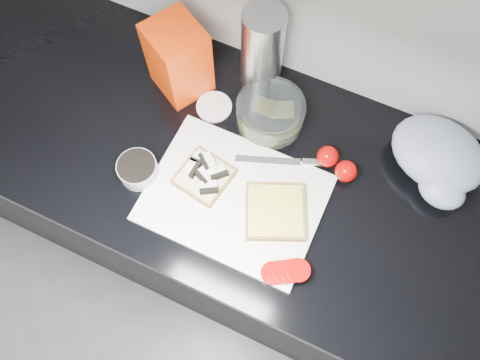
% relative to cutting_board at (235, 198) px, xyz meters
% --- Properties ---
extents(base_cabinet, '(3.50, 0.60, 0.86)m').
position_rel_cutting_board_xyz_m(base_cabinet, '(0.03, 0.10, -0.48)').
color(base_cabinet, black).
rests_on(base_cabinet, ground).
extents(countertop, '(3.50, 0.64, 0.04)m').
position_rel_cutting_board_xyz_m(countertop, '(0.03, 0.10, -0.03)').
color(countertop, black).
rests_on(countertop, base_cabinet).
extents(cutting_board, '(0.40, 0.30, 0.01)m').
position_rel_cutting_board_xyz_m(cutting_board, '(0.00, 0.00, 0.00)').
color(cutting_board, white).
rests_on(cutting_board, countertop).
extents(bread_left, '(0.14, 0.14, 0.04)m').
position_rel_cutting_board_xyz_m(bread_left, '(-0.09, 0.02, 0.02)').
color(bread_left, beige).
rests_on(bread_left, cutting_board).
extents(bread_right, '(0.18, 0.18, 0.02)m').
position_rel_cutting_board_xyz_m(bread_right, '(0.10, 0.00, 0.02)').
color(bread_right, beige).
rests_on(bread_right, cutting_board).
extents(tomato_slices, '(0.11, 0.09, 0.02)m').
position_rel_cutting_board_xyz_m(tomato_slices, '(0.17, -0.11, 0.02)').
color(tomato_slices, '#AB0703').
rests_on(tomato_slices, cutting_board).
extents(knife, '(0.22, 0.10, 0.01)m').
position_rel_cutting_board_xyz_m(knife, '(0.10, 0.14, 0.01)').
color(knife, silver).
rests_on(knife, cutting_board).
extents(seed_tub, '(0.09, 0.09, 0.05)m').
position_rel_cutting_board_xyz_m(seed_tub, '(-0.23, -0.04, 0.02)').
color(seed_tub, '#9EA3A4').
rests_on(seed_tub, countertop).
extents(tub_lid, '(0.11, 0.11, 0.01)m').
position_rel_cutting_board_xyz_m(tub_lid, '(-0.15, 0.20, -0.00)').
color(tub_lid, white).
rests_on(tub_lid, countertop).
extents(glass_bowl, '(0.17, 0.17, 0.07)m').
position_rel_cutting_board_xyz_m(glass_bowl, '(-0.01, 0.23, 0.03)').
color(glass_bowl, silver).
rests_on(glass_bowl, countertop).
extents(bread_bag, '(0.17, 0.17, 0.20)m').
position_rel_cutting_board_xyz_m(bread_bag, '(-0.26, 0.24, 0.09)').
color(bread_bag, '#FD2404').
rests_on(bread_bag, countertop).
extents(steel_canister, '(0.10, 0.10, 0.24)m').
position_rel_cutting_board_xyz_m(steel_canister, '(-0.08, 0.33, 0.11)').
color(steel_canister, '#B7B7BC').
rests_on(steel_canister, countertop).
extents(grocery_bag, '(0.27, 0.25, 0.10)m').
position_rel_cutting_board_xyz_m(grocery_bag, '(0.39, 0.27, 0.04)').
color(grocery_bag, '#ADB8D6').
rests_on(grocery_bag, countertop).
extents(whole_tomatoes, '(0.11, 0.07, 0.05)m').
position_rel_cutting_board_xyz_m(whole_tomatoes, '(0.19, 0.17, 0.02)').
color(whole_tomatoes, '#AB0703').
rests_on(whole_tomatoes, countertop).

